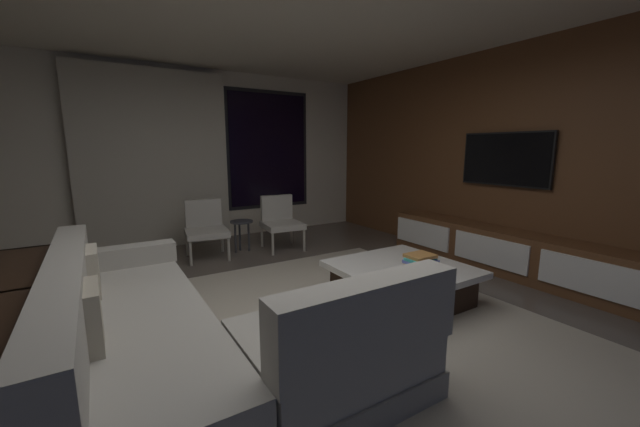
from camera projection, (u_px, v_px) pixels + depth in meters
The scene contains 12 objects.
floor at pixel (305, 335), 2.91m from camera, with size 9.20×9.20×0.00m, color #564C44.
back_wall_with_window at pixel (188, 157), 5.67m from camera, with size 6.60×0.30×2.70m.
media_wall at pixel (531, 160), 4.26m from camera, with size 0.12×7.80×2.70m.
area_rug at pixel (348, 328), 3.01m from camera, with size 3.20×3.80×0.01m, color #ADA391.
sectional_couch at pixel (184, 338), 2.30m from camera, with size 1.98×2.50×0.82m.
coffee_table at pixel (401, 283), 3.53m from camera, with size 1.16×1.16×0.36m.
book_stack_on_coffee_table at pixel (421, 260), 3.49m from camera, with size 0.30×0.22×0.12m.
accent_chair_near_window at pixel (280, 219), 5.42m from camera, with size 0.59×0.61×0.78m.
accent_chair_by_curtain at pixel (206, 226), 4.96m from camera, with size 0.61×0.62×0.78m.
side_stool at pixel (241, 226), 5.20m from camera, with size 0.32×0.32×0.46m.
media_console at pixel (504, 252), 4.35m from camera, with size 0.46×3.10×0.52m.
mounted_tv at pixel (505, 159), 4.41m from camera, with size 0.05×1.12×0.65m.
Camera 1 is at (-1.32, -2.35, 1.48)m, focal length 20.35 mm.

